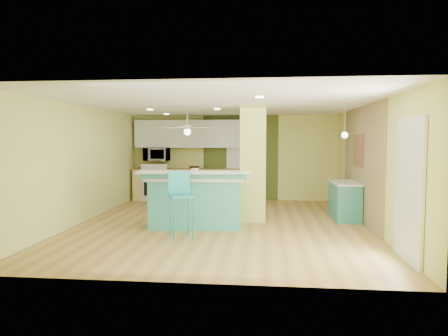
% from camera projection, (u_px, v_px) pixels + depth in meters
% --- Properties ---
extents(floor, '(6.00, 7.00, 0.01)m').
position_uv_depth(floor, '(221.00, 224.00, 8.41)').
color(floor, olive).
rests_on(floor, ground).
extents(ceiling, '(6.00, 7.00, 0.01)m').
position_uv_depth(ceiling, '(221.00, 104.00, 8.23)').
color(ceiling, white).
rests_on(ceiling, wall_back).
extents(wall_back, '(6.00, 0.01, 2.50)m').
position_uv_depth(wall_back, '(234.00, 158.00, 11.80)').
color(wall_back, '#D7D974').
rests_on(wall_back, floor).
extents(wall_front, '(6.00, 0.01, 2.50)m').
position_uv_depth(wall_front, '(191.00, 183.00, 4.84)').
color(wall_front, '#D7D974').
rests_on(wall_front, floor).
extents(wall_left, '(0.01, 7.00, 2.50)m').
position_uv_depth(wall_left, '(83.00, 164.00, 8.61)').
color(wall_left, '#D7D974').
rests_on(wall_left, floor).
extents(wall_right, '(0.01, 7.00, 2.50)m').
position_uv_depth(wall_right, '(370.00, 166.00, 8.02)').
color(wall_right, '#D7D974').
rests_on(wall_right, floor).
extents(wood_panel, '(0.02, 3.40, 2.50)m').
position_uv_depth(wood_panel, '(362.00, 164.00, 8.62)').
color(wood_panel, olive).
rests_on(wood_panel, floor).
extents(olive_accent, '(2.20, 0.02, 2.50)m').
position_uv_depth(olive_accent, '(240.00, 158.00, 11.76)').
color(olive_accent, '#485421').
rests_on(olive_accent, floor).
extents(interior_door, '(0.82, 0.05, 2.00)m').
position_uv_depth(interior_door, '(240.00, 166.00, 11.75)').
color(interior_door, white).
rests_on(interior_door, floor).
extents(french_door, '(0.04, 1.08, 2.10)m').
position_uv_depth(french_door, '(409.00, 190.00, 5.76)').
color(french_door, white).
rests_on(french_door, floor).
extents(column, '(0.55, 0.55, 2.50)m').
position_uv_depth(column, '(253.00, 164.00, 8.75)').
color(column, '#C5C95D').
rests_on(column, floor).
extents(kitchen_run, '(3.25, 0.63, 0.94)m').
position_uv_depth(kitchen_run, '(189.00, 184.00, 11.68)').
color(kitchen_run, '#D2CC6E').
rests_on(kitchen_run, floor).
extents(stove, '(0.76, 0.66, 1.08)m').
position_uv_depth(stove, '(157.00, 185.00, 11.76)').
color(stove, silver).
rests_on(stove, floor).
extents(upper_cabinets, '(3.20, 0.34, 0.80)m').
position_uv_depth(upper_cabinets, '(189.00, 134.00, 11.69)').
color(upper_cabinets, silver).
rests_on(upper_cabinets, wall_back).
extents(microwave, '(0.70, 0.48, 0.39)m').
position_uv_depth(microwave, '(157.00, 154.00, 11.71)').
color(microwave, silver).
rests_on(microwave, wall_back).
extents(ceiling_fan, '(1.41, 1.41, 0.61)m').
position_uv_depth(ceiling_fan, '(187.00, 128.00, 10.36)').
color(ceiling_fan, white).
rests_on(ceiling_fan, ceiling).
extents(pendant_lamp, '(0.14, 0.14, 0.69)m').
position_uv_depth(pendant_lamp, '(345.00, 135.00, 8.76)').
color(pendant_lamp, white).
rests_on(pendant_lamp, ceiling).
extents(wall_decor, '(0.03, 0.90, 0.70)m').
position_uv_depth(wall_decor, '(359.00, 150.00, 8.80)').
color(wall_decor, brown).
rests_on(wall_decor, wood_panel).
extents(peninsula, '(2.22, 1.33, 1.17)m').
position_uv_depth(peninsula, '(196.00, 200.00, 8.17)').
color(peninsula, teal).
rests_on(peninsula, floor).
extents(bar_stool, '(0.53, 0.53, 1.21)m').
position_uv_depth(bar_stool, '(180.00, 193.00, 7.19)').
color(bar_stool, teal).
rests_on(bar_stool, floor).
extents(side_counter, '(0.55, 1.30, 0.83)m').
position_uv_depth(side_counter, '(344.00, 200.00, 8.99)').
color(side_counter, teal).
rests_on(side_counter, floor).
extents(fruit_bowl, '(0.40, 0.40, 0.07)m').
position_uv_depth(fruit_bowl, '(194.00, 167.00, 11.56)').
color(fruit_bowl, '#382417').
rests_on(fruit_bowl, kitchen_run).
extents(canister, '(0.15, 0.15, 0.18)m').
position_uv_depth(canister, '(195.00, 173.00, 8.12)').
color(canister, yellow).
rests_on(canister, peninsula).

